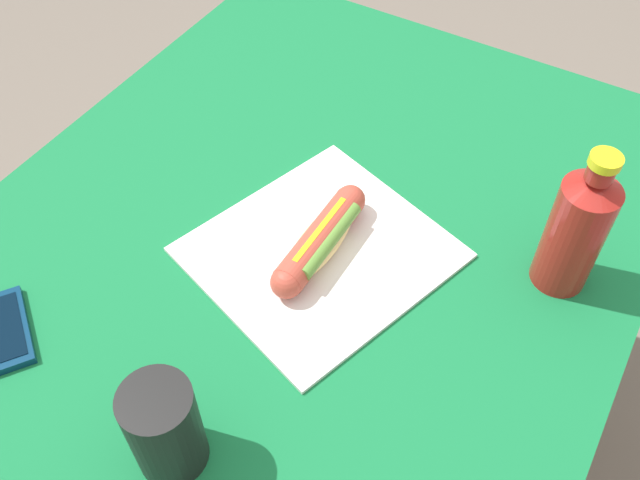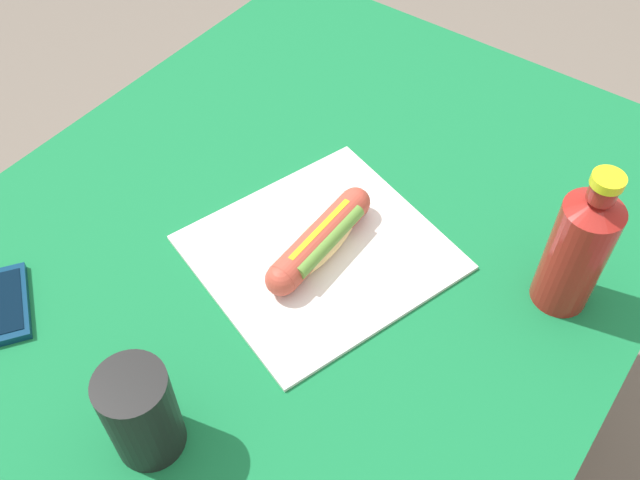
% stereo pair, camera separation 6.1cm
% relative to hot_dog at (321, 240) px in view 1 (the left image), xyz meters
% --- Properties ---
extents(ground_plane, '(6.00, 6.00, 0.00)m').
position_rel_hot_dog_xyz_m(ground_plane, '(-0.03, -0.04, -0.78)').
color(ground_plane, '#6B6056').
rests_on(ground_plane, ground).
extents(dining_table, '(1.12, 0.91, 0.75)m').
position_rel_hot_dog_xyz_m(dining_table, '(-0.03, -0.04, -0.16)').
color(dining_table, brown).
rests_on(dining_table, ground).
extents(paper_wrapper, '(0.40, 0.38, 0.01)m').
position_rel_hot_dog_xyz_m(paper_wrapper, '(-0.00, -0.00, -0.03)').
color(paper_wrapper, silver).
rests_on(paper_wrapper, dining_table).
extents(hot_dog, '(0.21, 0.05, 0.05)m').
position_rel_hot_dog_xyz_m(hot_dog, '(0.00, 0.00, 0.00)').
color(hot_dog, '#E5BC75').
rests_on(hot_dog, paper_wrapper).
extents(cell_phone, '(0.12, 0.14, 0.01)m').
position_rel_hot_dog_xyz_m(cell_phone, '(0.32, -0.28, -0.02)').
color(cell_phone, '#0A2D4C').
rests_on(cell_phone, dining_table).
extents(soda_bottle, '(0.07, 0.07, 0.22)m').
position_rel_hot_dog_xyz_m(soda_bottle, '(-0.13, 0.30, 0.07)').
color(soda_bottle, maroon).
rests_on(soda_bottle, dining_table).
extents(drinking_cup, '(0.08, 0.08, 0.13)m').
position_rel_hot_dog_xyz_m(drinking_cup, '(0.34, 0.01, 0.04)').
color(drinking_cup, black).
rests_on(drinking_cup, dining_table).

